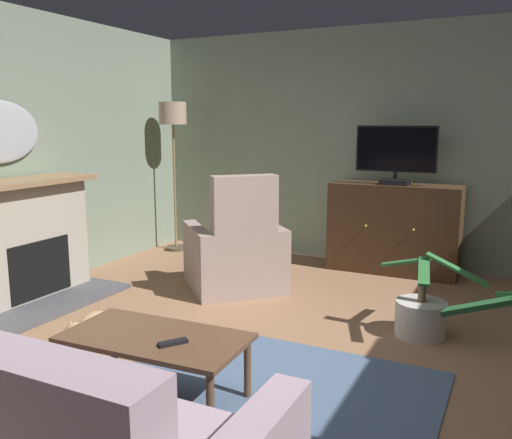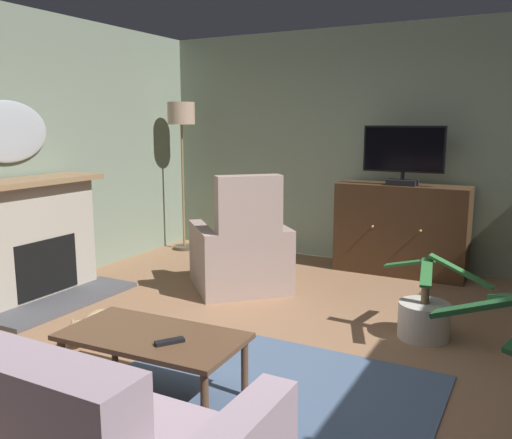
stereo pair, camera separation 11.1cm
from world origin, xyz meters
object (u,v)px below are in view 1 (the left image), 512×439
at_px(armchair_near_window, 236,255).
at_px(cat, 91,327).
at_px(potted_plant_leafy_by_curtain, 421,315).
at_px(tv_remote, 173,343).
at_px(floor_lamp, 173,128).
at_px(coffee_table, 155,342).
at_px(television, 396,153).
at_px(tv_cabinet, 394,231).
at_px(fireplace, 27,244).

relative_size(armchair_near_window, cat, 1.76).
xyz_separation_m(armchair_near_window, potted_plant_leafy_by_curtain, (1.87, -0.43, -0.18)).
height_order(armchair_near_window, cat, armchair_near_window).
distance_m(tv_remote, floor_lamp, 4.23).
relative_size(coffee_table, tv_remote, 6.57).
distance_m(coffee_table, cat, 1.12).
bearing_deg(television, floor_lamp, -177.57).
bearing_deg(tv_cabinet, television, -90.00).
xyz_separation_m(television, coffee_table, (-0.65, -3.41, -0.96)).
relative_size(fireplace, coffee_table, 1.28).
xyz_separation_m(tv_cabinet, floor_lamp, (-2.78, -0.17, 1.11)).
distance_m(fireplace, tv_cabinet, 3.77).
xyz_separation_m(coffee_table, armchair_near_window, (-0.61, 2.14, -0.01)).
bearing_deg(armchair_near_window, cat, -102.35).
relative_size(television, floor_lamp, 0.45).
height_order(tv_cabinet, television, television).
xyz_separation_m(coffee_table, floor_lamp, (-2.13, 3.29, 1.21)).
relative_size(fireplace, armchair_near_window, 1.14).
height_order(fireplace, tv_remote, fireplace).
height_order(tv_cabinet, potted_plant_leafy_by_curtain, tv_cabinet).
distance_m(tv_cabinet, floor_lamp, 3.00).
distance_m(television, cat, 3.55).
height_order(tv_cabinet, floor_lamp, floor_lamp).
bearing_deg(floor_lamp, tv_remote, -55.56).
distance_m(fireplace, coffee_table, 2.41).
height_order(television, potted_plant_leafy_by_curtain, television).
relative_size(tv_cabinet, potted_plant_leafy_by_curtain, 1.74).
relative_size(tv_cabinet, coffee_table, 1.25).
bearing_deg(coffee_table, potted_plant_leafy_by_curtain, 53.80).
bearing_deg(tv_remote, cat, -80.74).
bearing_deg(armchair_near_window, potted_plant_leafy_by_curtain, -12.88).
xyz_separation_m(tv_remote, cat, (-1.15, 0.56, -0.30)).
relative_size(fireplace, potted_plant_leafy_by_curtain, 1.77).
distance_m(coffee_table, floor_lamp, 4.10).
bearing_deg(armchair_near_window, tv_cabinet, 46.29).
height_order(fireplace, coffee_table, fireplace).
height_order(tv_cabinet, armchair_near_window, armchair_near_window).
bearing_deg(tv_cabinet, floor_lamp, -176.48).
height_order(tv_remote, armchair_near_window, armchair_near_window).
xyz_separation_m(coffee_table, tv_remote, (0.17, -0.06, 0.05)).
bearing_deg(fireplace, armchair_near_window, 36.20).
height_order(fireplace, potted_plant_leafy_by_curtain, fireplace).
xyz_separation_m(coffee_table, potted_plant_leafy_by_curtain, (1.26, 1.72, -0.19)).
xyz_separation_m(armchair_near_window, floor_lamp, (-1.52, 1.15, 1.23)).
xyz_separation_m(armchair_near_window, cat, (-0.36, -1.65, -0.24)).
distance_m(tv_cabinet, armchair_near_window, 1.83).
height_order(armchair_near_window, potted_plant_leafy_by_curtain, armchair_near_window).
xyz_separation_m(fireplace, floor_lamp, (0.06, 2.30, 1.04)).
bearing_deg(tv_remote, coffee_table, -74.43).
height_order(fireplace, floor_lamp, floor_lamp).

